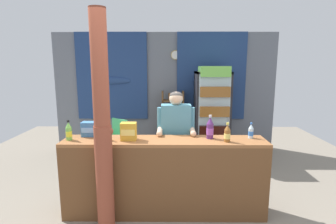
{
  "coord_description": "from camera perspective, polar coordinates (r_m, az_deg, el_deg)",
  "views": [
    {
      "loc": [
        0.13,
        -2.79,
        1.93
      ],
      "look_at": [
        0.1,
        0.72,
        1.3
      ],
      "focal_mm": 28.36,
      "sensor_mm": 36.0,
      "label": 1
    }
  ],
  "objects": [
    {
      "name": "back_wall_curtained",
      "position": [
        6.0,
        -0.82,
        4.76
      ],
      "size": [
        4.93,
        0.22,
        2.62
      ],
      "color": "slate",
      "rests_on": "ground"
    },
    {
      "name": "snack_box_biscuit",
      "position": [
        3.65,
        -16.46,
        -3.53
      ],
      "size": [
        0.2,
        0.14,
        0.19
      ],
      "color": "#3D75B7",
      "rests_on": "stall_counter"
    },
    {
      "name": "plastic_lawn_chair",
      "position": [
        5.37,
        -11.25,
        -5.55
      ],
      "size": [
        0.62,
        0.62,
        0.86
      ],
      "color": "#4CC675",
      "rests_on": "ground"
    },
    {
      "name": "soda_bottle_cola",
      "position": [
        3.44,
        -13.66,
        -4.04
      ],
      "size": [
        0.07,
        0.07,
        0.25
      ],
      "color": "black",
      "rests_on": "stall_counter"
    },
    {
      "name": "soda_bottle_iced_tea",
      "position": [
        3.32,
        12.62,
        -4.58
      ],
      "size": [
        0.08,
        0.08,
        0.24
      ],
      "color": "brown",
      "rests_on": "stall_counter"
    },
    {
      "name": "drink_fridge",
      "position": [
        5.52,
        9.45,
        0.77
      ],
      "size": [
        0.7,
        0.73,
        1.9
      ],
      "color": "#232328",
      "rests_on": "ground"
    },
    {
      "name": "soda_bottle_water",
      "position": [
        3.56,
        17.39,
        -4.03
      ],
      "size": [
        0.06,
        0.06,
        0.2
      ],
      "color": "silver",
      "rests_on": "stall_counter"
    },
    {
      "name": "stall_counter",
      "position": [
        3.41,
        -0.79,
        -13.0
      ],
      "size": [
        2.56,
        0.45,
        1.0
      ],
      "color": "#935B33",
      "rests_on": "ground"
    },
    {
      "name": "soda_bottle_lime_soda",
      "position": [
        3.54,
        -20.54,
        -3.96
      ],
      "size": [
        0.08,
        0.08,
        0.25
      ],
      "color": "#75C64C",
      "rests_on": "stall_counter"
    },
    {
      "name": "snack_box_choco_powder",
      "position": [
        3.35,
        -8.46,
        -4.14
      ],
      "size": [
        0.19,
        0.14,
        0.22
      ],
      "color": "gold",
      "rests_on": "stall_counter"
    },
    {
      "name": "shopkeeper",
      "position": [
        3.76,
        1.71,
        -4.39
      ],
      "size": [
        0.52,
        0.42,
        1.56
      ],
      "color": "#28282D",
      "rests_on": "ground"
    },
    {
      "name": "soda_bottle_grape_soda",
      "position": [
        3.42,
        9.01,
        -3.54
      ],
      "size": [
        0.09,
        0.09,
        0.31
      ],
      "color": "#56286B",
      "rests_on": "stall_counter"
    },
    {
      "name": "bottle_shelf_rack",
      "position": [
        5.82,
        1.01,
        -1.93
      ],
      "size": [
        0.48,
        0.28,
        1.36
      ],
      "color": "brown",
      "rests_on": "ground"
    },
    {
      "name": "timber_post",
      "position": [
        3.05,
        -13.89,
        -3.86
      ],
      "size": [
        0.22,
        0.2,
        2.52
      ],
      "color": "brown",
      "rests_on": "ground"
    },
    {
      "name": "ground_plane",
      "position": [
        4.48,
        -1.2,
        -15.33
      ],
      "size": [
        8.16,
        8.16,
        0.0
      ],
      "primitive_type": "plane",
      "color": "gray"
    }
  ]
}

